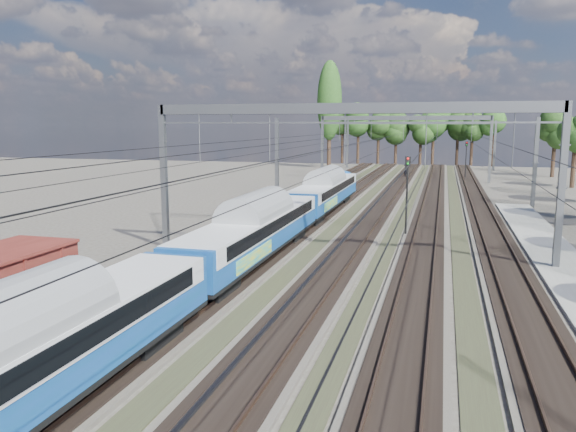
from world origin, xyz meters
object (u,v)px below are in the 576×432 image
(signal_near, at_px, (407,186))
(signal_far, at_px, (466,155))
(worker, at_px, (406,171))
(emu_train, at_px, (254,224))

(signal_near, distance_m, signal_far, 45.89)
(worker, distance_m, signal_far, 8.84)
(worker, bearing_deg, emu_train, 172.26)
(emu_train, distance_m, signal_far, 57.94)
(emu_train, xyz_separation_m, worker, (4.62, 56.31, -1.36))
(worker, relative_size, signal_near, 0.35)
(signal_near, xyz_separation_m, signal_far, (5.52, 45.55, -0.15))
(signal_far, bearing_deg, emu_train, -94.55)
(worker, relative_size, signal_far, 0.36)
(emu_train, relative_size, signal_near, 10.24)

